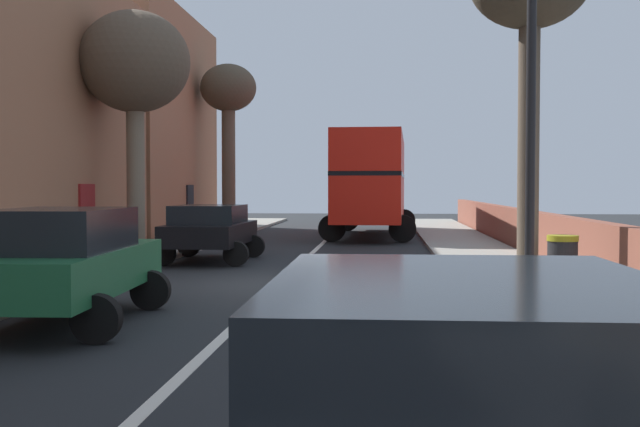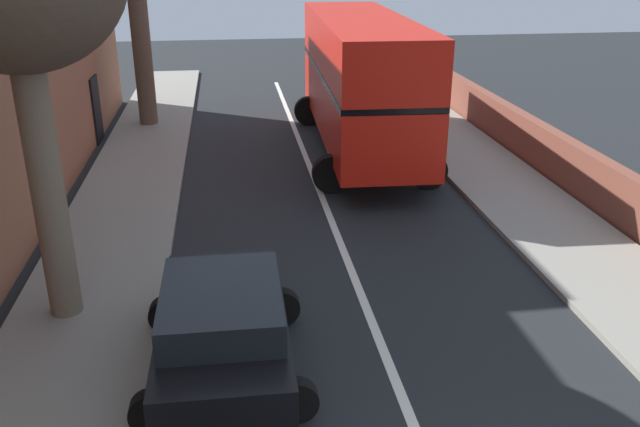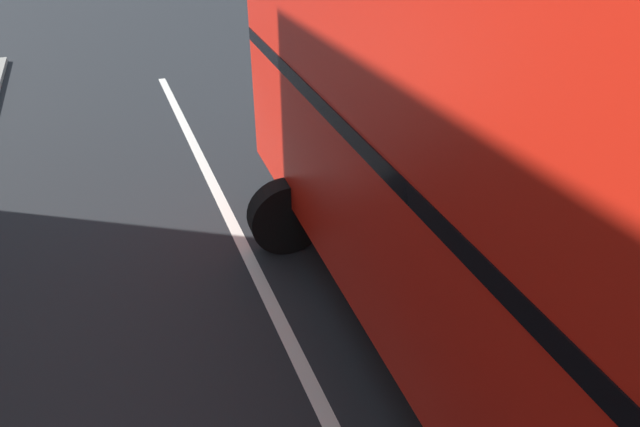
# 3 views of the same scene
# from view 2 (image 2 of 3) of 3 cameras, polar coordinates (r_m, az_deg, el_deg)

# --- Properties ---
(double_decker_bus) EXTENTS (3.83, 10.29, 4.06)m
(double_decker_bus) POSITION_cam_2_polar(r_m,az_deg,el_deg) (20.34, 3.49, 11.64)
(double_decker_bus) COLOR red
(double_decker_bus) RESTS_ON ground
(parked_car_black_left_1) EXTENTS (2.55, 4.06, 1.53)m
(parked_car_black_left_1) POSITION_cam_2_polar(r_m,az_deg,el_deg) (10.03, -8.28, -9.20)
(parked_car_black_left_1) COLOR black
(parked_car_black_left_1) RESTS_ON ground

